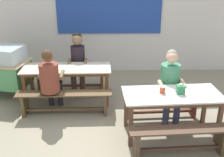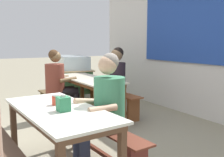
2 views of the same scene
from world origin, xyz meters
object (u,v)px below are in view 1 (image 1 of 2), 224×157
at_px(person_right_near_table, 170,82).
at_px(tissue_box, 180,89).
at_px(person_left_back_turned, 50,78).
at_px(bench_far_back, 71,78).
at_px(bench_near_back, 162,103).
at_px(dining_table_near, 172,98).
at_px(person_center_facing, 78,59).
at_px(condiment_jar, 162,90).
at_px(bench_far_front, 65,100).
at_px(dining_table_far, 67,71).
at_px(bench_near_front, 180,138).

height_order(person_right_near_table, tissue_box, person_right_near_table).
height_order(person_left_back_turned, person_right_near_table, person_right_near_table).
bearing_deg(bench_far_back, bench_near_back, -33.55).
distance_m(bench_far_back, person_right_near_table, 2.31).
bearing_deg(bench_near_back, dining_table_near, -86.38).
height_order(person_right_near_table, person_center_facing, person_center_facing).
bearing_deg(condiment_jar, bench_near_back, 76.80).
relative_size(bench_far_front, person_left_back_turned, 1.38).
bearing_deg(person_center_facing, bench_near_back, -35.06).
height_order(dining_table_far, bench_far_back, dining_table_far).
bearing_deg(dining_table_near, person_left_back_turned, 160.64).
relative_size(bench_near_front, tissue_box, 9.30).
distance_m(dining_table_far, person_right_near_table, 2.02).
height_order(bench_near_front, tissue_box, tissue_box).
bearing_deg(person_center_facing, person_right_near_table, -34.62).
relative_size(person_right_near_table, condiment_jar, 11.36).
relative_size(bench_far_back, person_right_near_table, 1.26).
height_order(dining_table_near, bench_far_front, dining_table_near).
xyz_separation_m(dining_table_near, person_left_back_turned, (-2.04, 0.72, 0.05)).
bearing_deg(dining_table_far, bench_near_front, -43.01).
height_order(dining_table_near, tissue_box, tissue_box).
xyz_separation_m(bench_far_back, bench_far_front, (0.02, -1.07, 0.00)).
relative_size(person_right_near_table, tissue_box, 7.90).
bearing_deg(tissue_box, bench_near_back, 106.32).
xyz_separation_m(dining_table_far, condiment_jar, (1.66, -1.16, 0.13)).
xyz_separation_m(dining_table_far, person_right_near_table, (1.89, -0.71, 0.06)).
bearing_deg(person_center_facing, bench_far_front, -98.96).
distance_m(bench_far_front, person_center_facing, 1.12).
height_order(dining_table_far, bench_far_front, dining_table_far).
bearing_deg(condiment_jar, dining_table_near, -10.25).
xyz_separation_m(dining_table_near, bench_near_back, (-0.03, 0.54, -0.37)).
relative_size(dining_table_near, person_right_near_table, 1.23).
height_order(bench_near_back, person_right_near_table, person_right_near_table).
xyz_separation_m(bench_near_back, person_right_near_table, (0.11, -0.06, 0.44)).
bearing_deg(person_left_back_turned, bench_far_front, -15.46).
distance_m(dining_table_near, person_center_facing, 2.34).
height_order(dining_table_far, dining_table_near, same).
height_order(dining_table_far, bench_near_front, dining_table_far).
relative_size(dining_table_near, bench_near_back, 1.09).
height_order(dining_table_far, bench_near_back, dining_table_far).
bearing_deg(bench_far_front, person_left_back_turned, 164.54).
xyz_separation_m(person_right_near_table, person_center_facing, (-1.71, 1.18, 0.02)).
bearing_deg(dining_table_near, condiment_jar, 169.75).
distance_m(bench_near_back, person_left_back_turned, 2.06).
relative_size(dining_table_near, person_left_back_turned, 1.24).
xyz_separation_m(bench_far_back, tissue_box, (1.95, -1.72, 0.52)).
bearing_deg(bench_far_front, bench_near_back, -3.72).
xyz_separation_m(bench_near_front, condiment_jar, (-0.19, 0.56, 0.50)).
distance_m(bench_far_back, condiment_jar, 2.43).
xyz_separation_m(bench_near_back, person_left_back_turned, (-2.00, 0.18, 0.43)).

